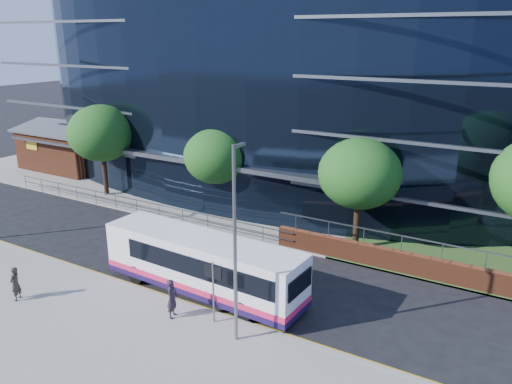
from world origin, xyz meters
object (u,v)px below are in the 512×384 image
Objects in this scene: street_sign at (213,280)px; pedestrian_b at (15,284)px; tree_far_b at (216,156)px; city_bus at (204,264)px; tree_far_c at (360,174)px; brick_pavilion at (72,147)px; pedestrian at (172,298)px; streetlight_east at (235,241)px; tree_far_a at (101,133)px.

pedestrian_b is (-8.95, -3.08, -1.18)m from street_sign.
tree_far_b is at bearing 151.35° from pedestrian_b.
pedestrian_b is at bearing -141.17° from city_bus.
tree_far_c is 10.12m from city_bus.
brick_pavilion is 0.81× the size of city_bus.
tree_far_c is at bearing -2.86° from tree_far_b.
brick_pavilion is at bearing 150.35° from street_sign.
tree_far_c is 12.46m from pedestrian.
brick_pavilion is at bearing 154.40° from city_bus.
pedestrian_b is at bearing -129.94° from tree_far_c.
street_sign is at bearing 158.64° from streetlight_east.
tree_far_b is 0.57× the size of city_bus.
pedestrian_b is (-7.17, -2.50, -0.07)m from pedestrian.
tree_far_b is 14.74m from streetlight_east.
streetlight_east reaches higher than tree_far_b.
tree_far_c is (2.50, 10.59, 2.39)m from street_sign.
streetlight_east is 11.29m from pedestrian_b.
city_bus is at bearing 134.41° from street_sign.
street_sign is 0.27× the size of city_bus.
pedestrian is at bearing -32.37° from brick_pavilion.
tree_far_c reaches higher than street_sign.
tree_far_a reaches higher than city_bus.
street_sign is 13.54m from tree_far_b.
tree_far_a is at bearing -170.78° from pedestrian_b.
tree_far_c is 0.62× the size of city_bus.
tree_far_c reaches higher than tree_far_b.
brick_pavilion is 3.07× the size of street_sign.
streetlight_east reaches higher than tree_far_c.
tree_far_a reaches higher than pedestrian.
tree_far_b is 13.38m from pedestrian.
tree_far_c is 18.19m from pedestrian_b.
tree_far_c is 11.22m from streetlight_east.
brick_pavilion is 1.42× the size of tree_far_b.
tree_far_b is at bearing 2.86° from tree_far_a.
tree_far_b is 0.76× the size of streetlight_east.
tree_far_a reaches higher than tree_far_c.
pedestrian_b is (17.55, -18.17, -0.97)m from brick_pavilion.
streetlight_east is at bearing -34.46° from city_bus.
city_bus reaches higher than pedestrian_b.
tree_far_b is 14.61m from pedestrian_b.
pedestrian_b is at bearing -57.98° from tree_far_a.
pedestrian_b is (-6.95, -5.12, -0.54)m from city_bus.
tree_far_a reaches higher than pedestrian_b.
streetlight_east reaches higher than city_bus.
streetlight_east reaches higher than brick_pavilion.
streetlight_east is 4.91× the size of pedestrian_b.
tree_far_b is 0.93× the size of tree_far_c.
street_sign is 9.54m from pedestrian_b.
tree_far_a reaches higher than brick_pavilion.
brick_pavilion is 30.49m from street_sign.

